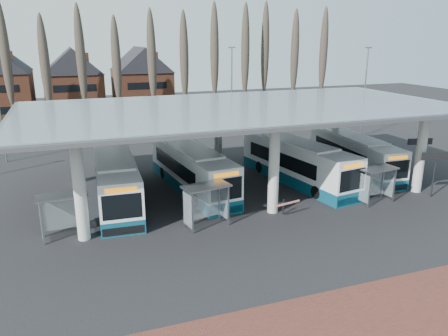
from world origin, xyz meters
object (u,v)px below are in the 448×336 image
object	(u,v)px
bus_3	(353,154)
shelter_0	(63,206)
shelter_1	(205,196)
shelter_2	(376,177)
bus_0	(116,180)
bus_2	(296,162)
bus_1	(192,169)

from	to	relation	value
bus_3	shelter_0	size ratio (longest dim) A/B	3.99
shelter_1	shelter_2	size ratio (longest dim) A/B	1.06
bus_0	bus_2	size ratio (longest dim) A/B	0.99
bus_1	shelter_2	distance (m)	13.35
bus_0	shelter_0	bearing A→B (deg)	-122.57
bus_1	bus_0	bearing A→B (deg)	-179.00
shelter_1	shelter_2	xyz separation A→B (m)	(12.38, -0.18, -0.08)
bus_2	shelter_2	distance (m)	6.64
bus_2	bus_3	world-z (taller)	bus_2
bus_2	bus_1	bearing A→B (deg)	163.02
bus_0	shelter_0	distance (m)	6.03
shelter_0	shelter_1	world-z (taller)	shelter_1
shelter_2	bus_1	bearing A→B (deg)	140.20
bus_0	shelter_1	distance (m)	7.76
shelter_1	bus_0	bearing A→B (deg)	116.43
shelter_0	shelter_1	xyz separation A→B (m)	(8.14, -1.30, 0.04)
bus_0	shelter_0	size ratio (longest dim) A/B	4.26
bus_0	shelter_2	world-z (taller)	bus_0
shelter_0	shelter_1	size ratio (longest dim) A/B	0.94
bus_2	shelter_2	bearing A→B (deg)	-73.00
bus_0	shelter_0	xyz separation A→B (m)	(-3.50, -4.91, 0.31)
bus_1	shelter_1	bearing A→B (deg)	-105.21
bus_1	bus_2	bearing A→B (deg)	-14.16
bus_1	bus_3	bearing A→B (deg)	-7.38
bus_3	shelter_1	size ratio (longest dim) A/B	3.74
bus_1	bus_3	size ratio (longest dim) A/B	1.05
bus_0	bus_3	size ratio (longest dim) A/B	1.07
bus_1	shelter_0	bearing A→B (deg)	-154.87
shelter_2	shelter_0	bearing A→B (deg)	168.31
bus_2	shelter_0	xyz separation A→B (m)	(-17.60, -4.48, 0.31)
bus_2	bus_3	bearing A→B (deg)	-0.77
bus_1	bus_2	distance (m)	8.45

